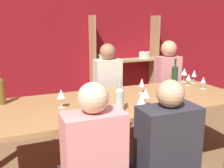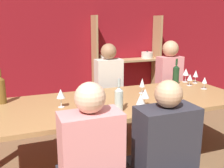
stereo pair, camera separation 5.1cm
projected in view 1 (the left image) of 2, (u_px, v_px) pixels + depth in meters
The scene contains 16 objects.
wall_back_red at pixel (65, 32), 4.48m from camera, with size 8.80×0.06×2.70m.
shelf_unit at pixel (125, 71), 4.86m from camera, with size 1.27×0.30×1.64m.
dining_table at pixel (116, 108), 2.66m from camera, with size 2.69×1.00×0.76m.
wine_bottle_green at pixel (120, 99), 2.31m from camera, with size 0.08×0.08×0.30m.
wine_bottle_dark at pixel (1, 90), 2.50m from camera, with size 0.08×0.08×0.34m.
wine_bottle_amber at pixel (175, 74), 3.27m from camera, with size 0.08×0.08×0.33m.
wine_glass_empty_a at pixel (203, 80), 3.09m from camera, with size 0.07×0.07×0.14m.
wine_glass_white_a at pixel (184, 72), 3.42m from camera, with size 0.08×0.08×0.18m.
wine_glass_white_b at pixel (189, 77), 3.25m from camera, with size 0.07×0.07×0.14m.
wine_glass_white_c at pixel (142, 83), 2.89m from camera, with size 0.07×0.07×0.17m.
wine_glass_red_a at pixel (141, 99), 2.31m from camera, with size 0.08×0.08×0.16m.
wine_glass_red_b at pixel (194, 74), 3.37m from camera, with size 0.07×0.07×0.17m.
wine_glass_red_c at pixel (61, 94), 2.40m from camera, with size 0.08×0.08×0.17m.
wine_glass_empty_b at pixel (146, 94), 2.44m from camera, with size 0.08×0.08×0.17m.
person_far_a at pixel (108, 103), 3.47m from camera, with size 0.34×0.43×1.27m.
person_far_b at pixel (166, 95), 3.82m from camera, with size 0.35×0.43×1.28m.
Camera 1 is at (-0.96, -0.70, 1.55)m, focal length 42.00 mm.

